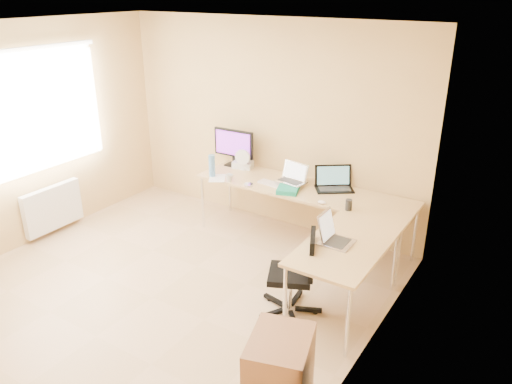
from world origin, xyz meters
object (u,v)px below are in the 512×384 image
Objects in this scene: mug at (229,178)px; cabinet at (279,380)px; monitor at (234,148)px; office_chair at (290,267)px; desk_fan at (244,160)px; laptop_return at (337,232)px; water_bottle at (212,166)px; laptop_center at (291,173)px; keyboard at (275,185)px; desk_return at (344,278)px; desk_main at (302,216)px; laptop_black at (335,179)px.

mug is 2.97m from cabinet.
office_chair is at bearing -43.23° from monitor.
laptop_return is at bearing -41.70° from desk_fan.
desk_fan is at bearing 64.90° from water_bottle.
water_bottle is at bearing -157.14° from laptop_center.
water_bottle is 2.00m from office_chair.
keyboard is 2.79m from cabinet.
keyboard reaches higher than desk_return.
monitor reaches higher than office_chair.
desk_main is 1.30m from monitor.
desk_return is 1.48m from cabinet.
laptop_black reaches higher than keyboard.
laptop_black is 1.31m from laptop_return.
desk_main is 4.62× the size of monitor.
laptop_center is 0.99× the size of laptop_return.
office_chair is at bearing -35.54° from mug.
laptop_black is at bearing 119.31° from desk_return.
desk_return reaches higher than cabinet.
desk_fan is (-1.90, 1.15, 0.49)m from desk_return.
keyboard is (-1.29, 0.88, 0.38)m from desk_return.
cabinet is (2.05, -2.62, -0.50)m from desk_fan.
monitor reaches higher than desk_main.
monitor reaches higher than desk_return.
keyboard is at bearing 145.67° from desk_return.
laptop_center is 0.81m from desk_fan.
desk_fan reaches higher than cabinet.
laptop_return reaches higher than mug.
desk_main is at bearing 28.34° from keyboard.
water_bottle is (-2.10, 0.73, 0.50)m from desk_return.
desk_return is 1.83× the size of cabinet.
desk_main is 2.04× the size of desk_return.
water_bottle is at bearing 160.95° from desk_return.
desk_main is at bearing 167.39° from laptop_black.
desk_return is at bearing 79.44° from cabinet.
monitor is at bearing 113.56° from office_chair.
laptop_center is 0.76m from mug.
monitor is 1.46m from laptop_black.
keyboard is at bearing 105.07° from cabinet.
mug is at bearing -150.84° from laptop_center.
desk_main reaches higher than cabinet.
laptop_return is at bearing -34.68° from laptop_center.
laptop_center is at bearing 139.31° from desk_return.
office_chair is (1.48, -1.44, -0.36)m from desk_fan.
water_bottle reaches higher than keyboard.
desk_return is 4.68× the size of water_bottle.
keyboard reaches higher than cabinet.
office_chair is at bearing 99.47° from cabinet.
mug is 0.36× the size of desk_fan.
desk_fan is at bearing 111.05° from office_chair.
laptop_black is 0.71m from keyboard.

